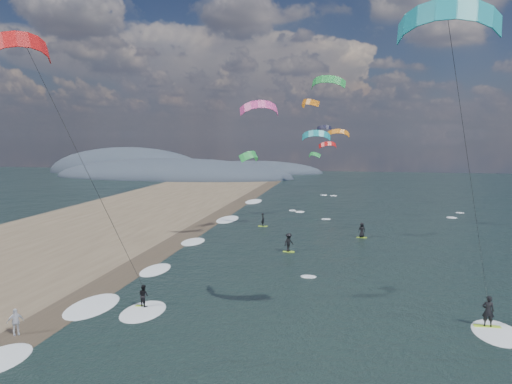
# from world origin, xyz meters

# --- Properties ---
(ground) EXTENTS (260.00, 260.00, 0.00)m
(ground) POSITION_xyz_m (0.00, 0.00, 0.00)
(ground) COLOR black
(ground) RESTS_ON ground
(wet_sand_strip) EXTENTS (3.00, 240.00, 0.00)m
(wet_sand_strip) POSITION_xyz_m (-12.00, 10.00, 0.00)
(wet_sand_strip) COLOR #382D23
(wet_sand_strip) RESTS_ON ground
(coastal_hills) EXTENTS (80.00, 41.00, 15.00)m
(coastal_hills) POSITION_xyz_m (-44.84, 107.86, 0.00)
(coastal_hills) COLOR #3D4756
(coastal_hills) RESTS_ON ground
(kitesurfer_near_a) EXTENTS (7.98, 8.77, 17.44)m
(kitesurfer_near_a) POSITION_xyz_m (10.36, 2.00, 13.54)
(kitesurfer_near_a) COLOR #B6F12A
(kitesurfer_near_a) RESTS_ON ground
(kitesurfer_near_b) EXTENTS (6.67, 8.97, 16.72)m
(kitesurfer_near_b) POSITION_xyz_m (-9.56, 2.40, 10.45)
(kitesurfer_near_b) COLOR #B6F12A
(kitesurfer_near_b) RESTS_ON ground
(far_kitesurfers) EXTENTS (12.75, 13.58, 1.81)m
(far_kitesurfers) POSITION_xyz_m (1.22, 27.53, 0.87)
(far_kitesurfers) COLOR #B6F12A
(far_kitesurfers) RESTS_ON ground
(bg_kite_field) EXTENTS (11.45, 68.28, 11.05)m
(bg_kite_field) POSITION_xyz_m (0.20, 52.20, 12.40)
(bg_kite_field) COLOR orange
(bg_kite_field) RESTS_ON ground
(shoreline_surf) EXTENTS (2.40, 79.40, 0.11)m
(shoreline_surf) POSITION_xyz_m (-10.80, 14.75, 0.00)
(shoreline_surf) COLOR white
(shoreline_surf) RESTS_ON ground
(beach_walker) EXTENTS (0.88, 0.89, 1.51)m
(beach_walker) POSITION_xyz_m (-12.50, 0.92, 0.75)
(beach_walker) COLOR silver
(beach_walker) RESTS_ON ground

